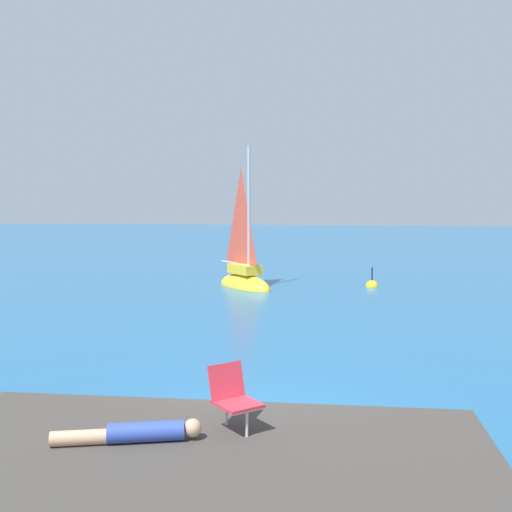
{
  "coord_description": "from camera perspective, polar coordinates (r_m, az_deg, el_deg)",
  "views": [
    {
      "loc": [
        1.22,
        -10.57,
        3.9
      ],
      "look_at": [
        -1.7,
        12.59,
        1.73
      ],
      "focal_mm": 43.79,
      "sensor_mm": 36.0,
      "label": 1
    }
  ],
  "objects": [
    {
      "name": "beach_chair",
      "position": [
        7.98,
        -2.16,
        -12.51
      ],
      "size": [
        0.75,
        0.76,
        0.8
      ],
      "rotation": [
        0.0,
        0.0,
        5.44
      ],
      "color": "#E03342",
      "rests_on": "shore_ledge"
    },
    {
      "name": "shore_ledge",
      "position": [
        7.65,
        -5.09,
        -21.03
      ],
      "size": [
        6.81,
        3.78,
        1.02
      ],
      "primitive_type": "cube",
      "rotation": [
        0.0,
        0.0,
        0.01
      ],
      "color": "#423D38",
      "rests_on": "ground"
    },
    {
      "name": "ground_plane",
      "position": [
        11.33,
        0.58,
        -14.82
      ],
      "size": [
        160.0,
        160.0,
        0.0
      ],
      "primitive_type": "plane",
      "color": "#236093"
    },
    {
      "name": "boulder_inland",
      "position": [
        9.51,
        -0.79,
        -18.9
      ],
      "size": [
        1.69,
        1.66,
        0.9
      ],
      "primitive_type": "cube",
      "rotation": [
        -0.08,
        -0.08,
        2.58
      ],
      "color": "#3C3E32",
      "rests_on": "ground"
    },
    {
      "name": "marker_buoy",
      "position": [
        28.11,
        10.54,
        -2.75
      ],
      "size": [
        0.56,
        0.56,
        1.13
      ],
      "color": "yellow",
      "rests_on": "ground"
    },
    {
      "name": "sailboat_near",
      "position": [
        27.33,
        -1.06,
        -2.12
      ],
      "size": [
        3.25,
        3.46,
        6.75
      ],
      "rotation": [
        0.0,
        0.0,
        5.43
      ],
      "color": "yellow",
      "rests_on": "ground"
    },
    {
      "name": "boulder_seaward",
      "position": [
        9.86,
        -2.8,
        -18.0
      ],
      "size": [
        1.21,
        1.2,
        0.69
      ],
      "primitive_type": "cube",
      "rotation": [
        -0.07,
        0.16,
        0.65
      ],
      "color": "#414237",
      "rests_on": "ground"
    },
    {
      "name": "person_sunbather",
      "position": [
        7.8,
        -11.02,
        -15.58
      ],
      "size": [
        1.73,
        0.63,
        0.25
      ],
      "rotation": [
        0.0,
        0.0,
        3.4
      ],
      "color": "#334CB2",
      "rests_on": "shore_ledge"
    }
  ]
}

